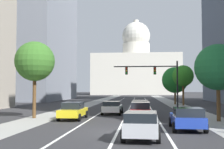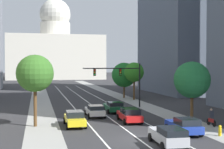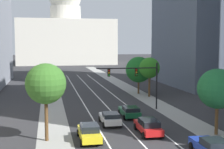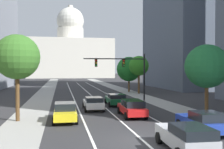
% 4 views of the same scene
% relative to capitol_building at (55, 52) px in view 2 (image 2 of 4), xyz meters
% --- Properties ---
extents(ground_plane, '(400.00, 400.00, 0.00)m').
position_rel_capitol_building_xyz_m(ground_plane, '(0.00, -83.90, -11.73)').
color(ground_plane, '#2B2B2D').
extents(sidewalk_left, '(3.20, 130.00, 0.01)m').
position_rel_capitol_building_xyz_m(sidewalk_left, '(-7.46, -88.90, -11.73)').
color(sidewalk_left, gray).
rests_on(sidewalk_left, ground).
extents(sidewalk_right, '(3.20, 130.00, 0.01)m').
position_rel_capitol_building_xyz_m(sidewalk_right, '(7.46, -88.90, -11.73)').
color(sidewalk_right, gray).
rests_on(sidewalk_right, ground).
extents(lane_stripe_left, '(0.16, 90.00, 0.01)m').
position_rel_capitol_building_xyz_m(lane_stripe_left, '(-2.93, -98.90, -11.72)').
color(lane_stripe_left, white).
rests_on(lane_stripe_left, ground).
extents(lane_stripe_center, '(0.16, 90.00, 0.01)m').
position_rel_capitol_building_xyz_m(lane_stripe_center, '(0.00, -98.90, -11.72)').
color(lane_stripe_center, white).
rests_on(lane_stripe_center, ground).
extents(lane_stripe_right, '(0.16, 90.00, 0.01)m').
position_rel_capitol_building_xyz_m(lane_stripe_right, '(2.93, -98.90, -11.72)').
color(lane_stripe_right, white).
rests_on(lane_stripe_right, ground).
extents(office_tower_far_right, '(16.53, 24.93, 38.71)m').
position_rel_capitol_building_xyz_m(office_tower_far_right, '(24.67, -81.83, 7.66)').
color(office_tower_far_right, '#4C5666').
rests_on(office_tower_far_right, ground).
extents(capitol_building, '(40.32, 29.22, 36.35)m').
position_rel_capitol_building_xyz_m(capitol_building, '(0.00, 0.00, 0.00)').
color(capitol_building, beige).
rests_on(capitol_building, ground).
extents(car_red, '(2.06, 4.84, 1.49)m').
position_rel_capitol_building_xyz_m(car_red, '(1.46, -115.92, -10.95)').
color(car_red, red).
rests_on(car_red, ground).
extents(car_blue, '(2.18, 4.36, 1.47)m').
position_rel_capitol_building_xyz_m(car_blue, '(4.39, -122.84, -10.97)').
color(car_blue, '#1E389E').
rests_on(car_blue, ground).
extents(car_white, '(2.02, 4.25, 1.38)m').
position_rel_capitol_building_xyz_m(car_white, '(-1.47, -111.62, -11.00)').
color(car_white, silver).
rests_on(car_white, ground).
extents(car_silver, '(2.10, 4.50, 1.48)m').
position_rel_capitol_building_xyz_m(car_silver, '(1.45, -126.41, -10.95)').
color(car_silver, '#B2B5BA').
rests_on(car_silver, ground).
extents(car_green, '(2.12, 4.43, 1.38)m').
position_rel_capitol_building_xyz_m(car_green, '(1.46, -108.64, -11.00)').
color(car_green, '#14512D').
rests_on(car_green, ground).
extents(car_yellow, '(1.95, 4.65, 1.50)m').
position_rel_capitol_building_xyz_m(car_yellow, '(-4.39, -116.98, -10.96)').
color(car_yellow, yellow).
rests_on(car_yellow, ground).
extents(traffic_signal_mast, '(8.15, 0.39, 6.20)m').
position_rel_capitol_building_xyz_m(traffic_signal_mast, '(3.52, -104.52, -7.36)').
color(traffic_signal_mast, black).
rests_on(traffic_signal_mast, ground).
extents(fire_hydrant, '(0.26, 0.35, 0.91)m').
position_rel_capitol_building_xyz_m(fire_hydrant, '(7.02, -124.14, -11.27)').
color(fire_hydrant, yellow).
rests_on(fire_hydrant, ground).
extents(cyclist, '(0.37, 1.70, 1.72)m').
position_rel_capitol_building_xyz_m(cyclist, '(8.66, -119.85, -10.88)').
color(cyclist, black).
rests_on(cyclist, ground).
extents(street_tree_far_right, '(3.39, 3.39, 6.45)m').
position_rel_capitol_building_xyz_m(street_tree_far_right, '(8.37, -94.37, -7.00)').
color(street_tree_far_right, '#51381E').
rests_on(street_tree_far_right, ground).
extents(street_tree_near_right, '(3.82, 3.82, 6.35)m').
position_rel_capitol_building_xyz_m(street_tree_near_right, '(7.81, -117.35, -7.31)').
color(street_tree_near_right, '#51381E').
rests_on(street_tree_near_right, ground).
extents(street_tree_mid_right, '(4.49, 4.49, 6.44)m').
position_rel_capitol_building_xyz_m(street_tree_mid_right, '(7.51, -90.90, -7.54)').
color(street_tree_mid_right, '#51381E').
rests_on(street_tree_mid_right, ground).
extents(street_tree_near_left, '(3.62, 3.62, 6.98)m').
position_rel_capitol_building_xyz_m(street_tree_near_left, '(-8.15, -116.27, -6.59)').
color(street_tree_near_left, '#51381E').
rests_on(street_tree_near_left, ground).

